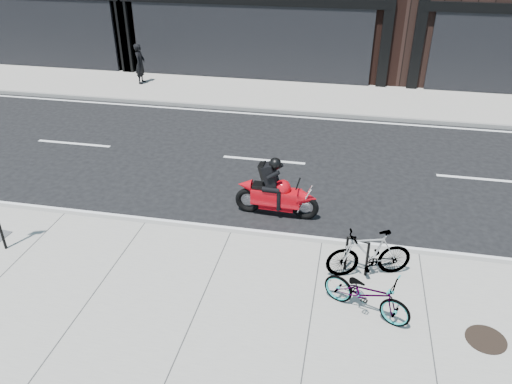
% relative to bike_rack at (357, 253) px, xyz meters
% --- Properties ---
extents(ground, '(120.00, 120.00, 0.00)m').
position_rel_bike_rack_xyz_m(ground, '(-2.71, 2.86, -0.59)').
color(ground, black).
rests_on(ground, ground).
extents(sidewalk_near, '(60.00, 6.00, 0.13)m').
position_rel_bike_rack_xyz_m(sidewalk_near, '(-2.71, -2.14, -0.52)').
color(sidewalk_near, gray).
rests_on(sidewalk_near, ground).
extents(sidewalk_far, '(60.00, 3.50, 0.13)m').
position_rel_bike_rack_xyz_m(sidewalk_far, '(-2.71, 10.61, -0.52)').
color(sidewalk_far, gray).
rests_on(sidewalk_far, ground).
extents(bike_rack, '(0.45, 0.17, 0.78)m').
position_rel_bike_rack_xyz_m(bike_rack, '(0.00, 0.00, 0.00)').
color(bike_rack, black).
rests_on(bike_rack, sidewalk_near).
extents(bicycle_front, '(1.69, 1.16, 0.84)m').
position_rel_bike_rack_xyz_m(bicycle_front, '(0.20, -1.10, -0.04)').
color(bicycle_front, gray).
rests_on(bicycle_front, sidewalk_near).
extents(bicycle_rear, '(1.72, 0.92, 0.99)m').
position_rel_bike_rack_xyz_m(bicycle_rear, '(0.23, -0.03, 0.04)').
color(bicycle_rear, gray).
rests_on(bicycle_rear, sidewalk_near).
extents(motorcycle, '(2.00, 0.50, 1.49)m').
position_rel_bike_rack_xyz_m(motorcycle, '(-1.80, 1.98, 0.02)').
color(motorcycle, black).
rests_on(motorcycle, ground).
extents(pedestrian, '(0.42, 0.61, 1.59)m').
position_rel_bike_rack_xyz_m(pedestrian, '(-8.92, 10.80, 0.33)').
color(pedestrian, black).
rests_on(pedestrian, sidewalk_far).
extents(manhole_cover, '(0.88, 0.88, 0.02)m').
position_rel_bike_rack_xyz_m(manhole_cover, '(2.17, -1.37, -0.45)').
color(manhole_cover, black).
rests_on(manhole_cover, sidewalk_near).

